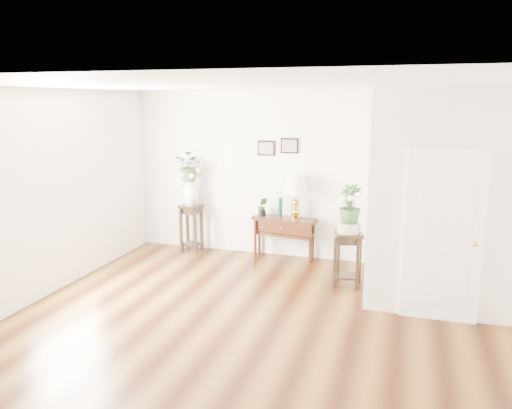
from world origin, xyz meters
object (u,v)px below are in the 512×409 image
at_px(plant_stand_a, 191,228).
at_px(plant_stand_b, 348,259).
at_px(console_table, 284,238).
at_px(table_lamp, 296,198).

height_order(plant_stand_a, plant_stand_b, plant_stand_a).
height_order(console_table, plant_stand_b, plant_stand_b).
height_order(table_lamp, plant_stand_b, table_lamp).
relative_size(table_lamp, plant_stand_a, 0.86).
bearing_deg(plant_stand_a, table_lamp, 3.12).
distance_m(table_lamp, plant_stand_b, 1.53).
distance_m(console_table, plant_stand_a, 1.67).
xyz_separation_m(console_table, plant_stand_a, (-1.66, -0.10, 0.07)).
distance_m(table_lamp, plant_stand_a, 1.96).
xyz_separation_m(table_lamp, plant_stand_a, (-1.85, -0.10, -0.64)).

